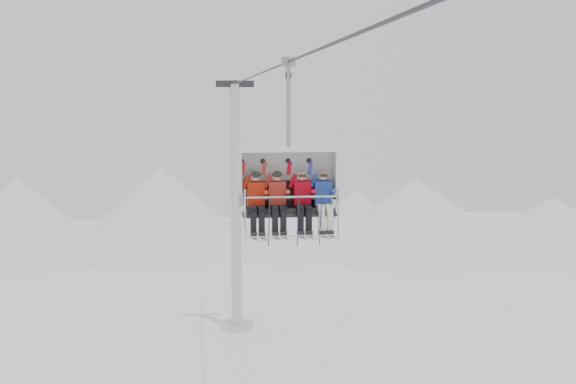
{
  "coord_description": "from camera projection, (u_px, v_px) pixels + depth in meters",
  "views": [
    {
      "loc": [
        -2.1,
        -16.36,
        12.44
      ],
      "look_at": [
        0.0,
        0.0,
        10.34
      ],
      "focal_mm": 45.0,
      "sensor_mm": 36.0,
      "label": 1
    }
  ],
  "objects": [
    {
      "name": "skier_center_left",
      "position": [
        278.0,
        200.0,
        16.36
      ],
      "size": [
        0.39,
        1.69,
        1.56
      ],
      "color": "red",
      "rests_on": "chairlift_carrier"
    },
    {
      "name": "skier_far_left",
      "position": [
        256.0,
        201.0,
        16.3
      ],
      "size": [
        0.39,
        1.69,
        1.56
      ],
      "color": "red",
      "rests_on": "chairlift_carrier"
    },
    {
      "name": "skier_center_right",
      "position": [
        303.0,
        200.0,
        16.44
      ],
      "size": [
        0.39,
        1.69,
        1.56
      ],
      "color": "#BB0517",
      "rests_on": "chairlift_carrier"
    },
    {
      "name": "chairlift_carrier",
      "position": [
        288.0,
        178.0,
        16.64
      ],
      "size": [
        2.28,
        1.17,
        3.98
      ],
      "color": "black",
      "rests_on": "haul_cable"
    },
    {
      "name": "haul_cable",
      "position": [
        288.0,
        62.0,
        16.26
      ],
      "size": [
        0.06,
        50.0,
        0.06
      ],
      "primitive_type": "cylinder",
      "rotation": [
        1.57,
        0.0,
        0.0
      ],
      "color": "#2B2B30",
      "rests_on": "lift_tower_left"
    },
    {
      "name": "skier_far_right",
      "position": [
        323.0,
        199.0,
        16.5
      ],
      "size": [
        0.39,
        1.69,
        1.56
      ],
      "color": "#2243A6",
      "rests_on": "chairlift_carrier"
    },
    {
      "name": "lift_tower_right",
      "position": [
        236.0,
        225.0,
        38.85
      ],
      "size": [
        2.0,
        1.8,
        13.48
      ],
      "color": "silver",
      "rests_on": "ground"
    },
    {
      "name": "ridgeline",
      "position": [
        203.0,
        219.0,
        58.75
      ],
      "size": [
        72.0,
        21.0,
        7.0
      ],
      "color": "white",
      "rests_on": "ground"
    }
  ]
}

